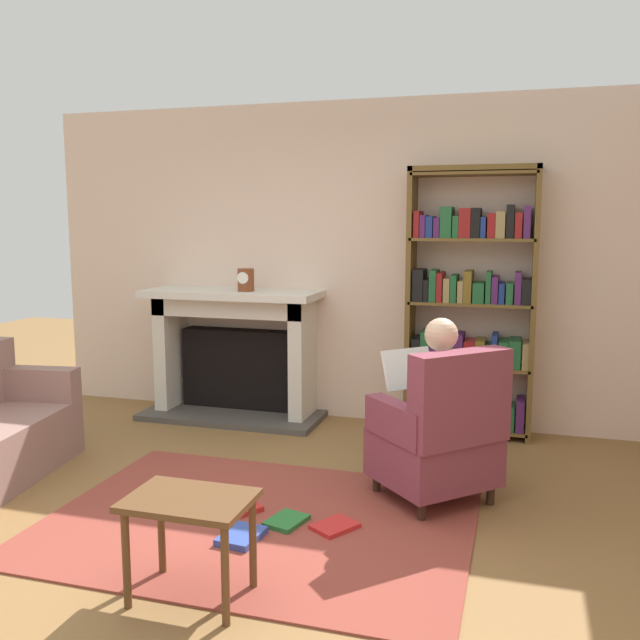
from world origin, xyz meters
The scene contains 10 objects.
ground centered at (0.00, 0.00, 0.00)m, with size 14.00×14.00×0.00m, color olive.
back_wall centered at (0.00, 2.55, 1.35)m, with size 5.60×0.10×2.70m, color beige.
area_rug centered at (0.00, 0.30, 0.01)m, with size 2.40×1.80×0.01m, color brown.
fireplace centered at (-1.00, 2.30, 0.59)m, with size 1.57×0.64×1.12m.
mantel_clock centered at (-0.85, 2.20, 1.21)m, with size 0.14×0.14×0.19m.
bookshelf centered at (1.01, 2.33, 1.02)m, with size 0.99×0.32×2.13m.
armchair_reading centered at (0.96, 0.88, 0.42)m, with size 0.89×0.89×0.97m.
seated_reader centered at (0.87, 0.97, 0.62)m, with size 0.58×0.58×1.14m.
side_table centered at (0.00, -0.53, 0.40)m, with size 0.56×0.39×0.48m.
scattered_books centered at (0.08, 0.25, 0.03)m, with size 0.91×0.65×0.04m.
Camera 1 is at (1.39, -3.16, 1.71)m, focal length 38.49 mm.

